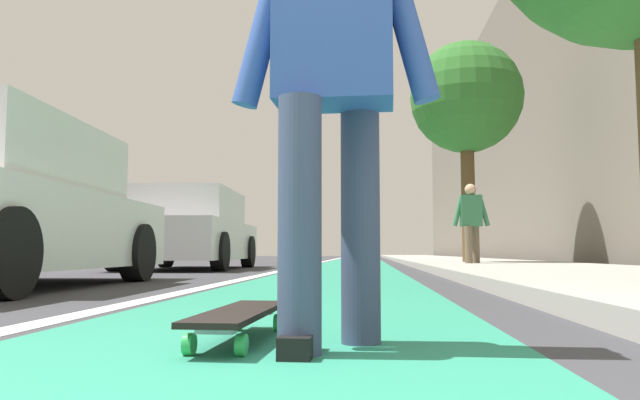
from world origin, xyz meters
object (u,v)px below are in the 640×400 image
skateboard (240,316)px  street_tree_mid (466,99)px  parked_car_mid (189,231)px  traffic_light (317,180)px  skater_person (333,72)px  pedestrian_distant (471,220)px

skateboard → street_tree_mid: bearing=-13.5°
skateboard → parked_car_mid: 9.66m
parked_car_mid → traffic_light: size_ratio=1.04×
skater_person → street_tree_mid: (11.04, -2.26, 2.68)m
parked_car_mid → pedestrian_distant: (0.22, -5.34, 0.20)m
skateboard → skater_person: (-0.15, -0.35, 0.84)m
skater_person → pedestrian_distant: skater_person is taller
parked_car_mid → street_tree_mid: street_tree_mid is taller
parked_car_mid → pedestrian_distant: 5.34m
skateboard → traffic_light: size_ratio=0.19×
skateboard → traffic_light: bearing=3.9°
skateboard → pedestrian_distant: (9.41, -2.41, 0.83)m
street_tree_mid → traffic_light: bearing=22.7°
street_tree_mid → pedestrian_distant: street_tree_mid is taller
traffic_light → street_tree_mid: (-9.64, -4.02, 0.57)m
parked_car_mid → traffic_light: bearing=-7.6°
traffic_light → pedestrian_distant: traffic_light is taller
skateboard → pedestrian_distant: bearing=-14.4°
skateboard → street_tree_mid: street_tree_mid is taller
street_tree_mid → skater_person: bearing=168.4°
parked_car_mid → street_tree_mid: (1.70, -5.53, 2.89)m
parked_car_mid → traffic_light: traffic_light is taller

